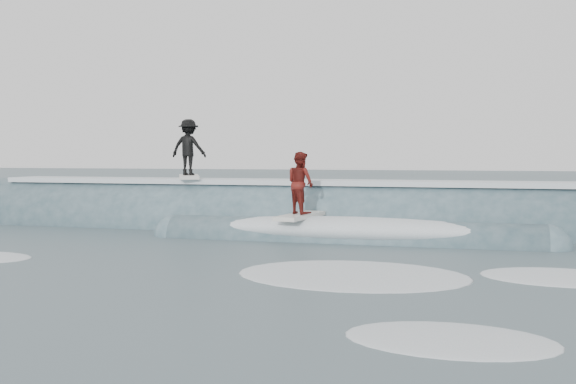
# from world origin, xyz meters

# --- Properties ---
(ground) EXTENTS (160.00, 160.00, 0.00)m
(ground) POSITION_xyz_m (0.00, 0.00, 0.00)
(ground) COLOR #374D50
(ground) RESTS_ON ground
(breaking_wave) EXTENTS (22.78, 4.10, 2.65)m
(breaking_wave) POSITION_xyz_m (0.19, 5.83, 0.03)
(breaking_wave) COLOR #395560
(breaking_wave) RESTS_ON ground
(surfer_black) EXTENTS (1.34, 2.05, 1.73)m
(surfer_black) POSITION_xyz_m (-3.28, 6.06, 2.23)
(surfer_black) COLOR silver
(surfer_black) RESTS_ON ground
(surfer_red) EXTENTS (0.94, 2.06, 1.62)m
(surfer_red) POSITION_xyz_m (0.64, 3.86, 1.28)
(surfer_red) COLOR silver
(surfer_red) RESTS_ON ground
(whitewater) EXTENTS (16.93, 5.90, 0.10)m
(whitewater) POSITION_xyz_m (0.73, -0.87, 0.00)
(whitewater) COLOR white
(whitewater) RESTS_ON ground
(far_swells) EXTENTS (39.26, 8.65, 0.80)m
(far_swells) POSITION_xyz_m (-1.89, 17.65, 0.00)
(far_swells) COLOR #395560
(far_swells) RESTS_ON ground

